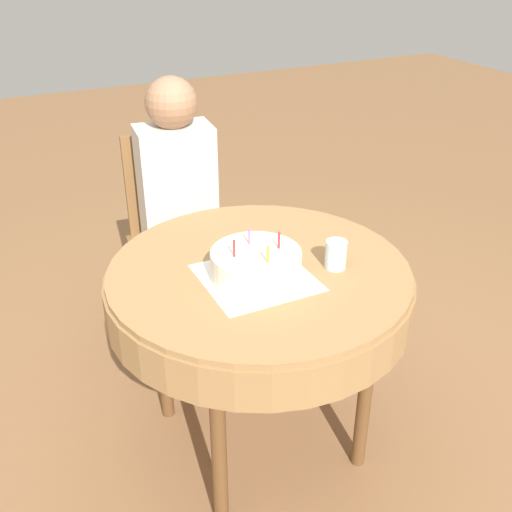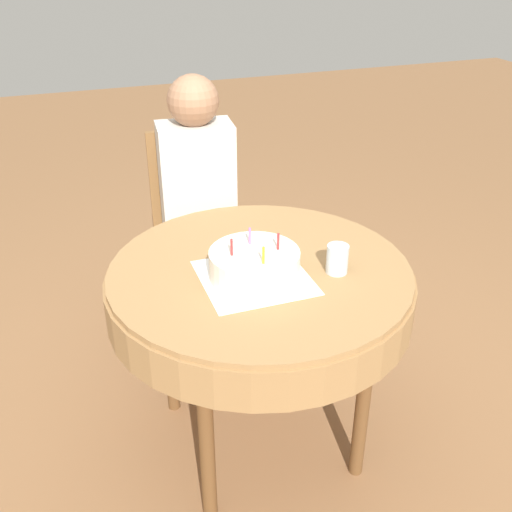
% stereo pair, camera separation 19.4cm
% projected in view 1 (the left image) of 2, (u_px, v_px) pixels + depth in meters
% --- Properties ---
extents(ground_plane, '(12.00, 12.00, 0.00)m').
position_uv_depth(ground_plane, '(259.00, 436.00, 2.37)').
color(ground_plane, '#8C603D').
extents(dining_table, '(1.03, 1.03, 0.77)m').
position_uv_depth(dining_table, '(259.00, 291.00, 2.04)').
color(dining_table, '#9E7547').
rests_on(dining_table, ground_plane).
extents(chair, '(0.48, 0.48, 0.96)m').
position_uv_depth(chair, '(177.00, 232.00, 2.80)').
color(chair, brown).
rests_on(chair, ground_plane).
extents(person, '(0.34, 0.32, 1.24)m').
position_uv_depth(person, '(178.00, 193.00, 2.60)').
color(person, '#9E7051').
rests_on(person, ground_plane).
extents(napkin, '(0.34, 0.34, 0.00)m').
position_uv_depth(napkin, '(256.00, 278.00, 1.93)').
color(napkin, white).
rests_on(napkin, dining_table).
extents(birthday_cake, '(0.29, 0.29, 0.15)m').
position_uv_depth(birthday_cake, '(256.00, 265.00, 1.91)').
color(birthday_cake, white).
rests_on(birthday_cake, dining_table).
extents(drinking_glass, '(0.07, 0.07, 0.10)m').
position_uv_depth(drinking_glass, '(336.00, 255.00, 1.97)').
color(drinking_glass, silver).
rests_on(drinking_glass, dining_table).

